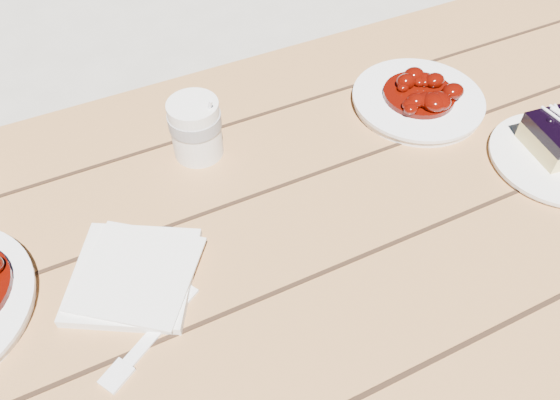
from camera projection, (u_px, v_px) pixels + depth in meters
name	position (u px, v px, depth m)	size (l,w,h in m)	color
picnic_table	(280.00, 296.00, 0.87)	(2.00, 1.55, 0.75)	brown
dessert_plate	(557.00, 159.00, 0.83)	(0.20, 0.20, 0.01)	white
coffee_cup	(196.00, 129.00, 0.82)	(0.08, 0.08, 0.09)	white
napkin_stack	(134.00, 275.00, 0.69)	(0.15, 0.15, 0.01)	white
fork_table	(161.00, 325.00, 0.65)	(0.03, 0.16, 0.01)	white
second_plate	(418.00, 101.00, 0.92)	(0.21, 0.21, 0.02)	white
second_stew	(421.00, 87.00, 0.90)	(0.12, 0.12, 0.04)	#4D0802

